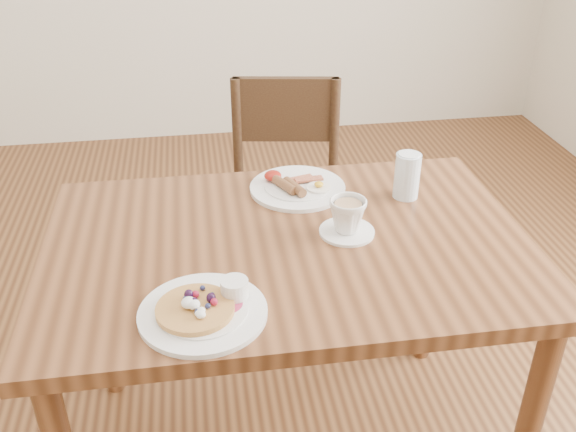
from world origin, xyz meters
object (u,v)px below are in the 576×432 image
(pancake_plate, at_px, (204,309))
(dining_table, at_px, (288,273))
(breakfast_plate, at_px, (296,187))
(chair_far, at_px, (285,192))
(water_glass, at_px, (407,176))
(teacup_saucer, at_px, (347,218))

(pancake_plate, bearing_deg, dining_table, 50.06)
(pancake_plate, relative_size, breakfast_plate, 1.00)
(dining_table, relative_size, pancake_plate, 4.44)
(chair_far, xyz_separation_m, breakfast_plate, (-0.04, -0.47, 0.27))
(pancake_plate, xyz_separation_m, water_glass, (0.57, 0.43, 0.05))
(chair_far, bearing_deg, pancake_plate, 81.27)
(chair_far, distance_m, pancake_plate, 1.07)
(dining_table, xyz_separation_m, pancake_plate, (-0.22, -0.26, 0.11))
(dining_table, relative_size, teacup_saucer, 8.57)
(breakfast_plate, height_order, teacup_saucer, teacup_saucer)
(breakfast_plate, xyz_separation_m, water_glass, (0.29, -0.08, 0.05))
(pancake_plate, bearing_deg, breakfast_plate, 61.63)
(breakfast_plate, height_order, water_glass, water_glass)
(dining_table, height_order, teacup_saucer, teacup_saucer)
(chair_far, relative_size, pancake_plate, 3.26)
(dining_table, height_order, chair_far, chair_far)
(dining_table, height_order, breakfast_plate, breakfast_plate)
(pancake_plate, bearing_deg, water_glass, 37.17)
(teacup_saucer, bearing_deg, water_glass, 38.74)
(pancake_plate, height_order, water_glass, water_glass)
(dining_table, bearing_deg, chair_far, 81.93)
(dining_table, xyz_separation_m, chair_far, (0.10, 0.73, -0.16))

